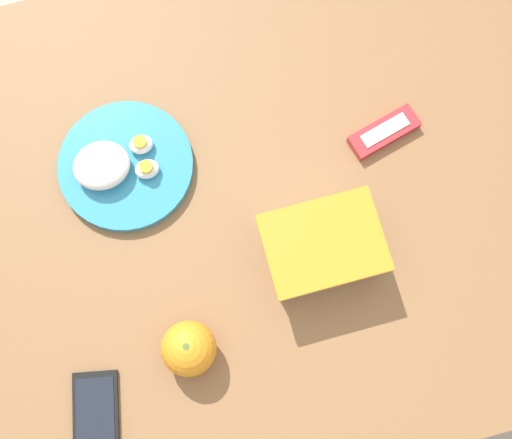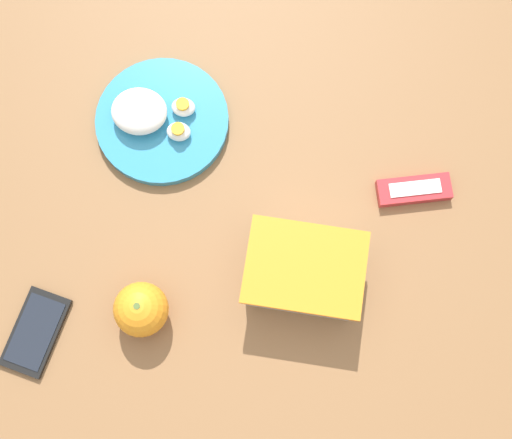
{
  "view_description": "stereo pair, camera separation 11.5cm",
  "coord_description": "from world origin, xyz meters",
  "views": [
    {
      "loc": [
        0.04,
        0.31,
        1.85
      ],
      "look_at": [
        -0.03,
        0.04,
        0.74
      ],
      "focal_mm": 50.0,
      "sensor_mm": 36.0,
      "label": 1
    },
    {
      "loc": [
        -0.07,
        0.32,
        1.85
      ],
      "look_at": [
        -0.03,
        0.04,
        0.74
      ],
      "focal_mm": 50.0,
      "sensor_mm": 36.0,
      "label": 2
    }
  ],
  "objects": [
    {
      "name": "cell_phone",
      "position": [
        0.29,
        0.27,
        0.72
      ],
      "size": [
        0.09,
        0.14,
        0.01
      ],
      "color": "black",
      "rests_on": "table"
    },
    {
      "name": "orange_fruit",
      "position": [
        0.12,
        0.22,
        0.75
      ],
      "size": [
        0.09,
        0.09,
        0.09
      ],
      "color": "orange",
      "rests_on": "table"
    },
    {
      "name": "candy_bar",
      "position": [
        -0.28,
        -0.05,
        0.72
      ],
      "size": [
        0.13,
        0.07,
        0.02
      ],
      "color": "#B7282D",
      "rests_on": "table"
    },
    {
      "name": "table",
      "position": [
        0.0,
        0.0,
        0.64
      ],
      "size": [
        1.18,
        0.93,
        0.71
      ],
      "color": "brown",
      "rests_on": "ground_plane"
    },
    {
      "name": "food_container",
      "position": [
        -0.12,
        0.12,
        0.75
      ],
      "size": [
        0.18,
        0.14,
        0.09
      ],
      "color": "white",
      "rests_on": "table"
    },
    {
      "name": "ground_plane",
      "position": [
        0.0,
        0.0,
        0.0
      ],
      "size": [
        10.0,
        10.0,
        0.0
      ],
      "primitive_type": "plane",
      "color": "#B2A899"
    },
    {
      "name": "rice_plate",
      "position": [
        0.16,
        -0.11,
        0.73
      ],
      "size": [
        0.23,
        0.23,
        0.06
      ],
      "color": "teal",
      "rests_on": "table"
    }
  ]
}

